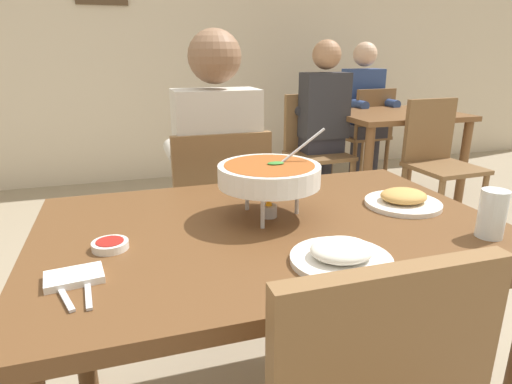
{
  "coord_description": "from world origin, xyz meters",
  "views": [
    {
      "loc": [
        -0.39,
        -1.09,
        1.22
      ],
      "look_at": [
        0.0,
        0.15,
        0.8
      ],
      "focal_mm": 30.36,
      "sensor_mm": 36.0,
      "label": 1
    }
  ],
  "objects_px": {
    "diner_main": "(216,163)",
    "patron_bg_middle": "(322,115)",
    "patron_bg_left": "(364,104)",
    "drink_glass": "(492,216)",
    "rice_plate": "(341,255)",
    "chair_bg_middle": "(314,144)",
    "chair_diner_main": "(219,215)",
    "chair_bg_right": "(437,155)",
    "appetizer_plate": "(403,200)",
    "sauce_dish": "(110,245)",
    "dining_table_far": "(395,128)",
    "curry_bowl": "(269,175)",
    "dining_table_main": "(271,257)",
    "chair_bg_left": "(366,130)"
  },
  "relations": [
    {
      "from": "diner_main",
      "to": "patron_bg_middle",
      "type": "relative_size",
      "value": 1.0
    },
    {
      "from": "patron_bg_middle",
      "to": "patron_bg_left",
      "type": "bearing_deg",
      "value": 37.14
    },
    {
      "from": "drink_glass",
      "to": "patron_bg_middle",
      "type": "bearing_deg",
      "value": 75.11
    },
    {
      "from": "rice_plate",
      "to": "chair_bg_middle",
      "type": "distance_m",
      "value": 2.55
    },
    {
      "from": "chair_diner_main",
      "to": "drink_glass",
      "type": "bearing_deg",
      "value": -61.83
    },
    {
      "from": "chair_diner_main",
      "to": "chair_bg_right",
      "type": "height_order",
      "value": "same"
    },
    {
      "from": "chair_diner_main",
      "to": "appetizer_plate",
      "type": "bearing_deg",
      "value": -57.11
    },
    {
      "from": "chair_bg_middle",
      "to": "patron_bg_left",
      "type": "bearing_deg",
      "value": 34.69
    },
    {
      "from": "appetizer_plate",
      "to": "sauce_dish",
      "type": "xyz_separation_m",
      "value": [
        -0.9,
        -0.06,
        -0.01
      ]
    },
    {
      "from": "diner_main",
      "to": "chair_bg_middle",
      "type": "height_order",
      "value": "diner_main"
    },
    {
      "from": "appetizer_plate",
      "to": "chair_bg_middle",
      "type": "xyz_separation_m",
      "value": [
        0.63,
        2.04,
        -0.26
      ]
    },
    {
      "from": "dining_table_far",
      "to": "chair_bg_right",
      "type": "relative_size",
      "value": 1.11
    },
    {
      "from": "chair_diner_main",
      "to": "chair_bg_right",
      "type": "relative_size",
      "value": 1.0
    },
    {
      "from": "chair_diner_main",
      "to": "appetizer_plate",
      "type": "relative_size",
      "value": 3.75
    },
    {
      "from": "dining_table_far",
      "to": "patron_bg_middle",
      "type": "xyz_separation_m",
      "value": [
        -0.64,
        0.06,
        0.13
      ]
    },
    {
      "from": "patron_bg_middle",
      "to": "sauce_dish",
      "type": "bearing_deg",
      "value": -127.11
    },
    {
      "from": "curry_bowl",
      "to": "dining_table_far",
      "type": "xyz_separation_m",
      "value": [
        1.77,
        1.94,
        -0.26
      ]
    },
    {
      "from": "diner_main",
      "to": "chair_bg_right",
      "type": "height_order",
      "value": "diner_main"
    },
    {
      "from": "diner_main",
      "to": "chair_bg_right",
      "type": "xyz_separation_m",
      "value": [
        1.77,
        0.68,
        -0.24
      ]
    },
    {
      "from": "dining_table_main",
      "to": "rice_plate",
      "type": "relative_size",
      "value": 5.45
    },
    {
      "from": "sauce_dish",
      "to": "chair_bg_left",
      "type": "relative_size",
      "value": 0.1
    },
    {
      "from": "dining_table_main",
      "to": "sauce_dish",
      "type": "relative_size",
      "value": 14.55
    },
    {
      "from": "rice_plate",
      "to": "dining_table_main",
      "type": "bearing_deg",
      "value": 105.19
    },
    {
      "from": "rice_plate",
      "to": "chair_bg_middle",
      "type": "bearing_deg",
      "value": 66.67
    },
    {
      "from": "appetizer_plate",
      "to": "patron_bg_middle",
      "type": "bearing_deg",
      "value": 71.36
    },
    {
      "from": "patron_bg_left",
      "to": "chair_bg_right",
      "type": "bearing_deg",
      "value": -92.51
    },
    {
      "from": "chair_bg_left",
      "to": "rice_plate",
      "type": "bearing_deg",
      "value": -122.3
    },
    {
      "from": "drink_glass",
      "to": "chair_bg_left",
      "type": "bearing_deg",
      "value": 64.6
    },
    {
      "from": "chair_bg_left",
      "to": "sauce_dish",
      "type": "bearing_deg",
      "value": -131.77
    },
    {
      "from": "chair_diner_main",
      "to": "chair_bg_left",
      "type": "height_order",
      "value": "same"
    },
    {
      "from": "chair_diner_main",
      "to": "patron_bg_middle",
      "type": "distance_m",
      "value": 1.77
    },
    {
      "from": "rice_plate",
      "to": "chair_bg_left",
      "type": "height_order",
      "value": "chair_bg_left"
    },
    {
      "from": "curry_bowl",
      "to": "chair_bg_right",
      "type": "relative_size",
      "value": 0.37
    },
    {
      "from": "diner_main",
      "to": "rice_plate",
      "type": "xyz_separation_m",
      "value": [
        0.08,
        -1.03,
        0.02
      ]
    },
    {
      "from": "diner_main",
      "to": "patron_bg_middle",
      "type": "height_order",
      "value": "same"
    },
    {
      "from": "diner_main",
      "to": "chair_bg_left",
      "type": "relative_size",
      "value": 1.46
    },
    {
      "from": "curry_bowl",
      "to": "rice_plate",
      "type": "relative_size",
      "value": 1.39
    },
    {
      "from": "dining_table_main",
      "to": "chair_diner_main",
      "type": "distance_m",
      "value": 0.73
    },
    {
      "from": "rice_plate",
      "to": "chair_bg_middle",
      "type": "height_order",
      "value": "chair_bg_middle"
    },
    {
      "from": "drink_glass",
      "to": "dining_table_far",
      "type": "relative_size",
      "value": 0.13
    },
    {
      "from": "curry_bowl",
      "to": "sauce_dish",
      "type": "distance_m",
      "value": 0.48
    },
    {
      "from": "dining_table_main",
      "to": "drink_glass",
      "type": "relative_size",
      "value": 10.07
    },
    {
      "from": "diner_main",
      "to": "appetizer_plate",
      "type": "xyz_separation_m",
      "value": [
        0.45,
        -0.74,
        0.02
      ]
    },
    {
      "from": "chair_bg_right",
      "to": "sauce_dish",
      "type": "bearing_deg",
      "value": -146.33
    },
    {
      "from": "chair_bg_left",
      "to": "patron_bg_left",
      "type": "xyz_separation_m",
      "value": [
        -0.02,
        0.05,
        0.24
      ]
    },
    {
      "from": "dining_table_far",
      "to": "patron_bg_middle",
      "type": "bearing_deg",
      "value": 174.64
    },
    {
      "from": "chair_bg_middle",
      "to": "patron_bg_middle",
      "type": "height_order",
      "value": "patron_bg_middle"
    },
    {
      "from": "patron_bg_middle",
      "to": "appetizer_plate",
      "type": "bearing_deg",
      "value": -108.64
    },
    {
      "from": "dining_table_main",
      "to": "dining_table_far",
      "type": "xyz_separation_m",
      "value": [
        1.78,
        1.99,
        -0.03
      ]
    },
    {
      "from": "rice_plate",
      "to": "sauce_dish",
      "type": "relative_size",
      "value": 2.67
    }
  ]
}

